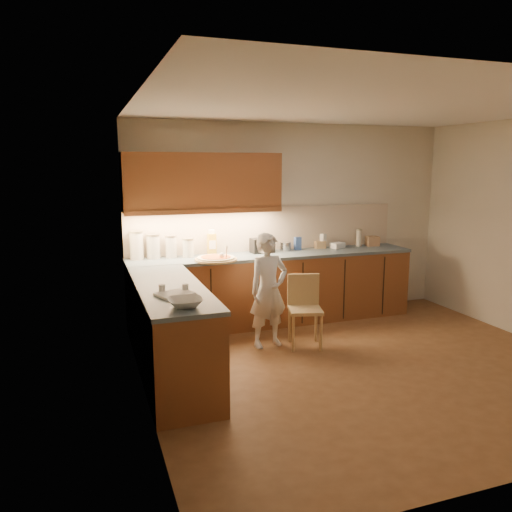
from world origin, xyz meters
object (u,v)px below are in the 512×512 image
object	(u,v)px
oil_jug	(212,244)
child	(268,290)
toaster	(262,245)
wooden_chair	(304,305)
pizza_on_board	(216,259)

from	to	relation	value
oil_jug	child	bearing A→B (deg)	-67.07
child	toaster	distance (m)	1.03
oil_jug	wooden_chair	bearing A→B (deg)	-52.76
wooden_chair	oil_jug	world-z (taller)	oil_jug
child	toaster	size ratio (longest dim) A/B	4.20
wooden_chair	oil_jug	xyz separation A→B (m)	(-0.81, 1.07, 0.60)
pizza_on_board	toaster	distance (m)	0.79
child	oil_jug	world-z (taller)	child
pizza_on_board	oil_jug	bearing A→B (deg)	83.82
child	oil_jug	xyz separation A→B (m)	(-0.41, 0.97, 0.41)
wooden_chair	toaster	bearing A→B (deg)	113.74
pizza_on_board	toaster	bearing A→B (deg)	24.92
pizza_on_board	child	size ratio (longest dim) A/B	0.39
oil_jug	pizza_on_board	bearing A→B (deg)	-96.18
pizza_on_board	toaster	world-z (taller)	pizza_on_board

